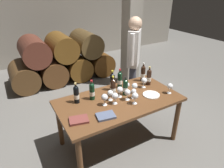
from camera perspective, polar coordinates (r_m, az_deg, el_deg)
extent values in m
plane|color=#66635E|center=(3.21, 1.86, -16.09)|extent=(14.00, 14.00, 0.00)
cube|color=gray|center=(6.36, -19.42, 18.35)|extent=(10.00, 0.24, 2.80)
cylinder|color=#4F341B|center=(4.97, -24.04, 2.08)|extent=(0.60, 0.90, 0.60)
cylinder|color=#55331A|center=(5.04, -17.05, 3.68)|extent=(0.60, 0.90, 0.60)
cylinder|color=brown|center=(5.20, -10.36, 5.15)|extent=(0.60, 0.90, 0.60)
cylinder|color=#553212|center=(5.43, -4.11, 6.45)|extent=(0.60, 0.90, 0.60)
cylinder|color=#592B1F|center=(4.82, -21.57, 8.82)|extent=(0.60, 0.90, 0.60)
cylinder|color=brown|center=(4.94, -14.35, 10.28)|extent=(0.60, 0.90, 0.60)
cylinder|color=#523D20|center=(5.14, -7.53, 11.51)|extent=(0.60, 0.90, 0.60)
cube|color=gray|center=(4.49, 5.59, 15.36)|extent=(0.32, 0.32, 2.60)
cube|color=brown|center=(2.76, 2.09, -4.78)|extent=(1.70, 0.90, 0.04)
cylinder|color=brown|center=(2.47, -9.24, -21.24)|extent=(0.07, 0.07, 0.72)
cylinder|color=brown|center=(3.16, 17.98, -9.95)|extent=(0.07, 0.07, 0.72)
cylinder|color=brown|center=(3.03, -14.82, -11.23)|extent=(0.07, 0.07, 0.72)
cylinder|color=brown|center=(3.62, 9.09, -3.83)|extent=(0.07, 0.07, 0.72)
cylinder|color=black|center=(3.01, 2.26, 0.82)|extent=(0.07, 0.07, 0.22)
sphere|color=black|center=(2.96, 2.30, 2.80)|extent=(0.07, 0.07, 0.07)
cylinder|color=black|center=(2.95, 2.31, 3.29)|extent=(0.03, 0.03, 0.07)
cylinder|color=#B21E23|center=(2.93, 2.32, 4.11)|extent=(0.03, 0.03, 0.02)
cylinder|color=silver|center=(3.01, 2.25, 0.64)|extent=(0.07, 0.07, 0.06)
cylinder|color=black|center=(3.15, 10.53, 1.61)|extent=(0.07, 0.07, 0.21)
sphere|color=black|center=(3.11, 10.70, 3.48)|extent=(0.07, 0.07, 0.07)
cylinder|color=black|center=(3.10, 10.75, 3.94)|extent=(0.03, 0.03, 0.07)
cylinder|color=tan|center=(3.08, 10.82, 4.72)|extent=(0.03, 0.03, 0.02)
cylinder|color=silver|center=(3.16, 10.52, 1.43)|extent=(0.07, 0.07, 0.06)
cylinder|color=black|center=(2.67, -10.19, -3.36)|extent=(0.07, 0.07, 0.21)
sphere|color=black|center=(2.62, -10.39, -1.29)|extent=(0.07, 0.07, 0.07)
cylinder|color=black|center=(2.60, -10.43, -0.78)|extent=(0.03, 0.03, 0.06)
cylinder|color=tan|center=(2.58, -10.51, 0.09)|extent=(0.03, 0.03, 0.02)
cylinder|color=silver|center=(2.67, -10.18, -3.55)|extent=(0.07, 0.07, 0.06)
cylinder|color=black|center=(2.78, 0.30, -1.50)|extent=(0.07, 0.07, 0.22)
sphere|color=black|center=(2.72, 0.30, 0.62)|extent=(0.07, 0.07, 0.07)
cylinder|color=black|center=(2.71, 0.30, 1.16)|extent=(0.03, 0.03, 0.07)
cylinder|color=gold|center=(2.69, 0.31, 2.05)|extent=(0.03, 0.03, 0.02)
cylinder|color=silver|center=(2.78, 0.30, -1.70)|extent=(0.07, 0.07, 0.07)
cylinder|color=black|center=(2.93, 0.11, 0.20)|extent=(0.07, 0.07, 0.22)
sphere|color=black|center=(2.88, 0.11, 2.29)|extent=(0.07, 0.07, 0.07)
cylinder|color=black|center=(2.87, 0.11, 2.82)|extent=(0.03, 0.03, 0.07)
cylinder|color=gold|center=(2.85, 0.11, 3.70)|extent=(0.03, 0.03, 0.03)
cylinder|color=silver|center=(2.94, 0.11, 0.01)|extent=(0.07, 0.07, 0.07)
cylinder|color=black|center=(2.82, 3.85, -1.32)|extent=(0.07, 0.07, 0.19)
sphere|color=black|center=(2.77, 3.91, 0.57)|extent=(0.07, 0.07, 0.07)
cylinder|color=black|center=(2.76, 3.93, 1.02)|extent=(0.03, 0.03, 0.06)
cylinder|color=black|center=(2.75, 3.95, 1.81)|extent=(0.03, 0.03, 0.02)
cylinder|color=silver|center=(2.83, 3.84, -1.49)|extent=(0.07, 0.07, 0.06)
cylinder|color=black|center=(2.72, -5.76, -2.51)|extent=(0.07, 0.07, 0.20)
sphere|color=black|center=(2.66, -5.86, -0.49)|extent=(0.07, 0.07, 0.07)
cylinder|color=black|center=(2.65, -5.89, 0.01)|extent=(0.03, 0.03, 0.06)
cylinder|color=#B21E23|center=(2.63, -5.93, 0.86)|extent=(0.03, 0.03, 0.02)
cylinder|color=silver|center=(2.72, -5.75, -2.69)|extent=(0.07, 0.07, 0.06)
cylinder|color=black|center=(3.26, 8.88, 2.67)|extent=(0.07, 0.07, 0.22)
sphere|color=black|center=(3.21, 9.02, 4.56)|extent=(0.07, 0.07, 0.07)
cylinder|color=black|center=(3.20, 9.06, 5.03)|extent=(0.03, 0.03, 0.07)
cylinder|color=silver|center=(3.18, 9.12, 5.82)|extent=(0.03, 0.03, 0.03)
cylinder|color=silver|center=(3.26, 8.87, 2.50)|extent=(0.07, 0.07, 0.07)
cylinder|color=white|center=(2.92, 6.41, -2.50)|extent=(0.06, 0.06, 0.00)
cylinder|color=white|center=(2.90, 6.45, -1.82)|extent=(0.01, 0.01, 0.07)
sphere|color=white|center=(2.87, 6.52, -0.53)|extent=(0.09, 0.09, 0.09)
cylinder|color=white|center=(2.79, 6.18, -4.02)|extent=(0.06, 0.06, 0.00)
cylinder|color=white|center=(2.77, 6.22, -3.31)|extent=(0.01, 0.01, 0.07)
sphere|color=white|center=(2.74, 6.29, -2.09)|extent=(0.07, 0.07, 0.07)
cylinder|color=white|center=(2.63, -2.10, -6.00)|extent=(0.06, 0.06, 0.00)
cylinder|color=white|center=(2.61, -2.12, -5.26)|extent=(0.01, 0.01, 0.07)
sphere|color=white|center=(2.57, -2.15, -3.84)|extent=(0.09, 0.09, 0.09)
cylinder|color=white|center=(2.66, 0.86, -5.58)|extent=(0.06, 0.06, 0.00)
cylinder|color=white|center=(2.63, 0.87, -4.85)|extent=(0.01, 0.01, 0.07)
sphere|color=white|center=(2.60, 0.88, -3.45)|extent=(0.09, 0.09, 0.09)
cylinder|color=white|center=(2.67, 6.52, -5.55)|extent=(0.06, 0.06, 0.00)
cylinder|color=white|center=(2.65, 6.56, -4.82)|extent=(0.01, 0.01, 0.07)
sphere|color=white|center=(2.61, 6.65, -3.42)|extent=(0.09, 0.09, 0.09)
cylinder|color=white|center=(2.81, 2.23, -3.68)|extent=(0.06, 0.06, 0.00)
cylinder|color=white|center=(2.79, 2.24, -2.97)|extent=(0.01, 0.01, 0.07)
sphere|color=white|center=(2.75, 2.27, -1.64)|extent=(0.09, 0.09, 0.09)
cylinder|color=white|center=(2.73, -0.48, -4.60)|extent=(0.06, 0.06, 0.00)
cylinder|color=white|center=(2.71, -0.48, -3.88)|extent=(0.01, 0.01, 0.07)
sphere|color=white|center=(2.67, -0.49, -2.57)|extent=(0.08, 0.08, 0.08)
cylinder|color=white|center=(3.01, 16.10, -2.50)|extent=(0.06, 0.06, 0.00)
cylinder|color=white|center=(3.00, 16.20, -1.83)|extent=(0.01, 0.01, 0.07)
sphere|color=white|center=(2.96, 16.37, -0.59)|extent=(0.08, 0.08, 0.08)
cylinder|color=white|center=(2.95, 4.35, -2.11)|extent=(0.06, 0.06, 0.00)
cylinder|color=white|center=(2.93, 4.38, -1.42)|extent=(0.01, 0.01, 0.07)
sphere|color=white|center=(2.90, 4.42, -0.26)|extent=(0.07, 0.07, 0.07)
cylinder|color=white|center=(3.09, 9.07, -0.91)|extent=(0.06, 0.06, 0.00)
cylinder|color=white|center=(3.08, 9.13, -0.25)|extent=(0.01, 0.01, 0.07)
sphere|color=white|center=(3.04, 9.23, 1.01)|extent=(0.09, 0.09, 0.09)
cylinder|color=white|center=(2.75, 4.39, -4.49)|extent=(0.06, 0.06, 0.00)
cylinder|color=white|center=(2.72, 4.42, -3.77)|extent=(0.01, 0.01, 0.07)
sphere|color=white|center=(2.69, 4.48, -2.42)|extent=(0.09, 0.09, 0.09)
cube|color=brown|center=(2.37, -9.52, -10.16)|extent=(0.25, 0.21, 0.03)
cube|color=#4C5670|center=(2.41, -1.83, -9.14)|extent=(0.24, 0.20, 0.03)
cylinder|color=white|center=(2.90, 11.22, -3.05)|extent=(0.24, 0.24, 0.01)
cylinder|color=#383842|center=(3.88, 5.93, -0.26)|extent=(0.11, 0.11, 0.85)
cylinder|color=#383842|center=(3.78, 5.64, -1.00)|extent=(0.11, 0.11, 0.85)
cube|color=silver|center=(3.55, 6.34, 10.14)|extent=(0.35, 0.35, 0.64)
cylinder|color=silver|center=(3.74, 6.93, 11.49)|extent=(0.08, 0.08, 0.54)
cylinder|color=silver|center=(3.34, 5.75, 9.68)|extent=(0.08, 0.08, 0.54)
sphere|color=tan|center=(3.45, 6.71, 16.90)|extent=(0.23, 0.23, 0.23)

